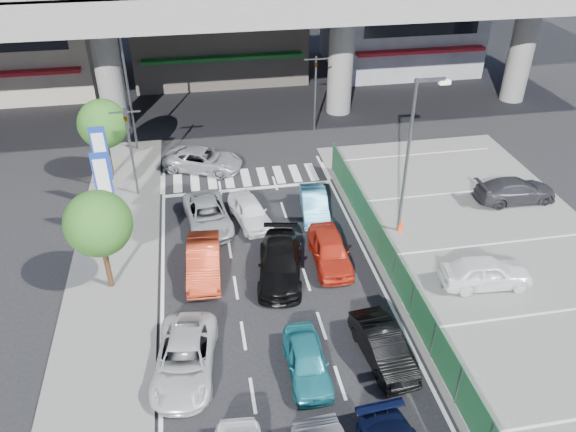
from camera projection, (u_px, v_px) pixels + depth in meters
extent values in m
plane|color=black|center=(283.00, 331.00, 22.62)|extent=(120.00, 120.00, 0.00)
cube|color=#5B5B59|center=(510.00, 270.00, 25.90)|extent=(12.00, 28.00, 0.06)
cube|color=#5B5B59|center=(112.00, 286.00, 24.85)|extent=(4.00, 30.00, 0.12)
cylinder|color=slate|center=(109.00, 71.00, 37.47)|extent=(1.80, 1.80, 8.00)
cylinder|color=slate|center=(341.00, 58.00, 39.86)|extent=(1.80, 1.80, 8.00)
cylinder|color=slate|center=(522.00, 48.00, 41.95)|extent=(1.80, 1.80, 8.00)
cube|color=#A09981|center=(8.00, 4.00, 43.20)|extent=(12.00, 10.00, 13.00)
cube|color=red|center=(5.00, 72.00, 40.98)|extent=(10.80, 1.60, 0.25)
cube|color=#156B23|center=(223.00, 57.00, 44.20)|extent=(12.60, 1.60, 0.25)
cube|color=red|center=(420.00, 50.00, 45.76)|extent=(10.80, 1.60, 0.25)
cube|color=black|center=(425.00, 1.00, 43.77)|extent=(9.60, 0.10, 5.40)
cylinder|color=#595B60|center=(132.00, 154.00, 30.22)|extent=(0.14, 0.14, 5.20)
cube|color=#595B60|center=(125.00, 112.00, 28.92)|extent=(1.60, 0.08, 0.08)
imported|color=black|center=(125.00, 117.00, 29.09)|extent=(0.26, 1.24, 0.50)
cylinder|color=#595B60|center=(315.00, 94.00, 37.76)|extent=(0.14, 0.14, 5.20)
cube|color=#595B60|center=(316.00, 59.00, 36.46)|extent=(1.60, 0.08, 0.08)
imported|color=black|center=(316.00, 64.00, 36.63)|extent=(0.26, 1.24, 0.50)
cylinder|color=#595B60|center=(407.00, 161.00, 26.47)|extent=(0.16, 0.16, 8.00)
cube|color=#595B60|center=(430.00, 80.00, 24.45)|extent=(1.40, 0.15, 0.15)
cube|color=silver|center=(445.00, 82.00, 24.63)|extent=(0.50, 0.22, 0.18)
cylinder|color=#595B60|center=(128.00, 91.00, 34.39)|extent=(0.16, 0.16, 8.00)
cube|color=#595B60|center=(129.00, 25.00, 32.37)|extent=(1.40, 0.15, 0.15)
cube|color=silver|center=(141.00, 27.00, 32.55)|extent=(0.50, 0.22, 0.18)
cylinder|color=#595B60|center=(111.00, 219.00, 27.57)|extent=(0.10, 0.10, 2.20)
cube|color=navy|center=(103.00, 181.00, 26.44)|extent=(0.80, 0.12, 3.00)
cube|color=white|center=(103.00, 182.00, 26.38)|extent=(0.60, 0.02, 2.40)
cylinder|color=#595B60|center=(108.00, 189.00, 30.00)|extent=(0.10, 0.10, 2.20)
cube|color=navy|center=(101.00, 154.00, 28.86)|extent=(0.80, 0.12, 3.00)
cube|color=white|center=(101.00, 155.00, 28.80)|extent=(0.60, 0.02, 2.40)
cylinder|color=#382314|center=(108.00, 266.00, 24.24)|extent=(0.24, 0.24, 2.40)
sphere|color=#1C4B15|center=(98.00, 224.00, 23.05)|extent=(2.80, 2.80, 2.80)
cylinder|color=#382314|center=(109.00, 159.00, 32.81)|extent=(0.24, 0.24, 2.40)
sphere|color=#1C4B15|center=(103.00, 124.00, 31.62)|extent=(2.80, 2.80, 2.80)
imported|color=silver|center=(185.00, 359.00, 20.50)|extent=(2.73, 4.85, 1.28)
imported|color=teal|center=(307.00, 361.00, 20.46)|extent=(1.49, 3.61, 1.23)
imported|color=black|center=(383.00, 346.00, 21.03)|extent=(1.75, 3.98, 1.27)
imported|color=red|center=(204.00, 261.00, 25.36)|extent=(1.70, 4.27, 1.38)
imported|color=black|center=(280.00, 263.00, 25.24)|extent=(2.76, 5.03, 1.38)
imported|color=red|center=(330.00, 251.00, 26.03)|extent=(1.74, 4.09, 1.38)
imported|color=#9B9EA2|center=(208.00, 215.00, 28.73)|extent=(2.62, 4.75, 1.26)
imported|color=white|center=(250.00, 211.00, 29.01)|extent=(2.31, 4.00, 1.28)
imported|color=#55B7E4|center=(314.00, 204.00, 29.62)|extent=(1.74, 3.89, 1.24)
imported|color=#97989D|center=(203.00, 160.00, 33.89)|extent=(5.20, 3.86, 1.31)
imported|color=white|center=(486.00, 272.00, 24.61)|extent=(4.15, 1.93, 1.38)
imported|color=#323136|center=(516.00, 190.00, 30.70)|extent=(4.48, 1.84, 1.30)
cone|color=#FD360E|center=(401.00, 225.00, 28.38)|extent=(0.38, 0.38, 0.68)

